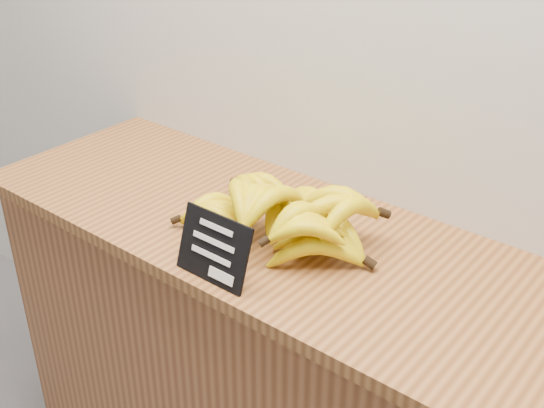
# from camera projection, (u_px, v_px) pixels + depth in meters

# --- Properties ---
(counter) EXTENTS (1.47, 0.50, 0.90)m
(counter) POSITION_uv_depth(u_px,v_px,m) (284.00, 395.00, 1.71)
(counter) COLOR brown
(counter) RESTS_ON ground
(counter_top) EXTENTS (1.54, 0.54, 0.03)m
(counter_top) POSITION_uv_depth(u_px,v_px,m) (286.00, 238.00, 1.49)
(counter_top) COLOR #99602F
(counter_top) RESTS_ON counter
(chalkboard_sign) EXTENTS (0.17, 0.05, 0.13)m
(chalkboard_sign) POSITION_uv_depth(u_px,v_px,m) (213.00, 248.00, 1.30)
(chalkboard_sign) COLOR black
(chalkboard_sign) RESTS_ON counter_top
(banana_pile) EXTENTS (0.49, 0.35, 0.13)m
(banana_pile) POSITION_uv_depth(u_px,v_px,m) (289.00, 214.00, 1.43)
(banana_pile) COLOR yellow
(banana_pile) RESTS_ON counter_top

